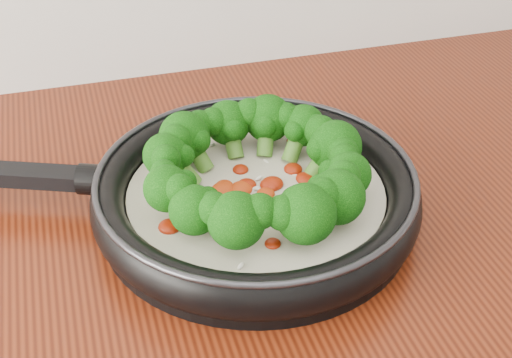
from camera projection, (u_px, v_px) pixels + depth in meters
name	position (u px, v px, depth m)	size (l,w,h in m)	color
skillet	(254.00, 188.00, 0.73)	(0.57, 0.45, 0.10)	black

